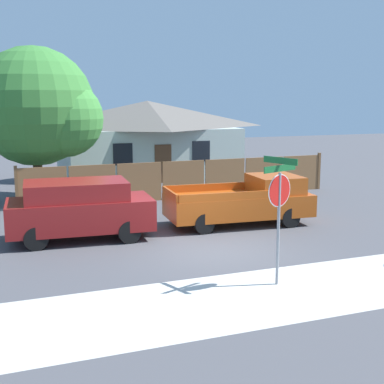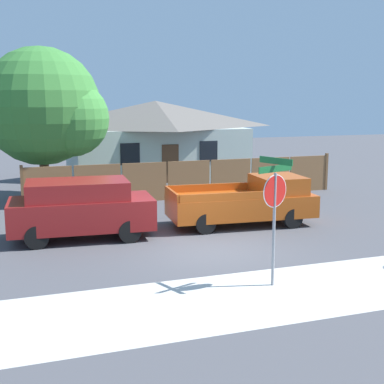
{
  "view_description": "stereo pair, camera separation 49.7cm",
  "coord_description": "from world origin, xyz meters",
  "px_view_note": "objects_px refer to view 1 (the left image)",
  "views": [
    {
      "loc": [
        -5.96,
        -13.69,
        4.38
      ],
      "look_at": [
        -0.3,
        0.99,
        1.6
      ],
      "focal_mm": 50.0,
      "sensor_mm": 36.0,
      "label": 1
    },
    {
      "loc": [
        -5.5,
        -13.86,
        4.38
      ],
      "look_at": [
        -0.3,
        0.99,
        1.6
      ],
      "focal_mm": 50.0,
      "sensor_mm": 36.0,
      "label": 2
    }
  ],
  "objects_px": {
    "stop_sign": "(279,199)",
    "oak_tree": "(41,109)",
    "red_suv": "(80,208)",
    "orange_pickup": "(245,201)",
    "house": "(148,137)"
  },
  "relations": [
    {
      "from": "stop_sign",
      "to": "orange_pickup",
      "type": "bearing_deg",
      "value": 50.5
    },
    {
      "from": "orange_pickup",
      "to": "red_suv",
      "type": "bearing_deg",
      "value": -175.69
    },
    {
      "from": "orange_pickup",
      "to": "stop_sign",
      "type": "distance_m",
      "value": 6.27
    },
    {
      "from": "orange_pickup",
      "to": "stop_sign",
      "type": "bearing_deg",
      "value": -104.88
    },
    {
      "from": "oak_tree",
      "to": "stop_sign",
      "type": "distance_m",
      "value": 13.67
    },
    {
      "from": "house",
      "to": "red_suv",
      "type": "distance_m",
      "value": 13.97
    },
    {
      "from": "oak_tree",
      "to": "stop_sign",
      "type": "height_order",
      "value": "oak_tree"
    },
    {
      "from": "red_suv",
      "to": "orange_pickup",
      "type": "relative_size",
      "value": 0.89
    },
    {
      "from": "stop_sign",
      "to": "oak_tree",
      "type": "bearing_deg",
      "value": 87.1
    },
    {
      "from": "oak_tree",
      "to": "orange_pickup",
      "type": "relative_size",
      "value": 1.27
    },
    {
      "from": "orange_pickup",
      "to": "house",
      "type": "bearing_deg",
      "value": 93.51
    },
    {
      "from": "oak_tree",
      "to": "red_suv",
      "type": "distance_m",
      "value": 7.7
    },
    {
      "from": "red_suv",
      "to": "stop_sign",
      "type": "bearing_deg",
      "value": -53.19
    },
    {
      "from": "red_suv",
      "to": "orange_pickup",
      "type": "bearing_deg",
      "value": 4.31
    },
    {
      "from": "house",
      "to": "orange_pickup",
      "type": "relative_size",
      "value": 1.99
    }
  ]
}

